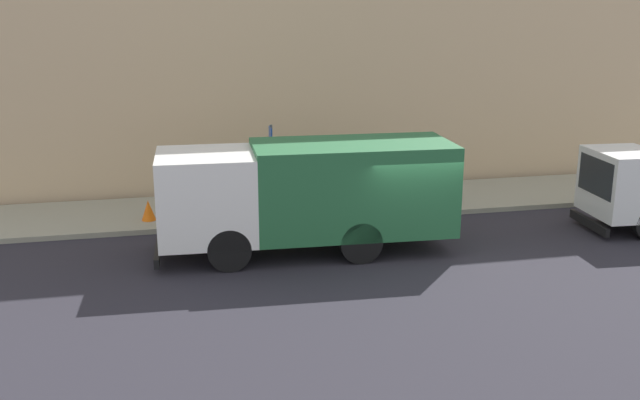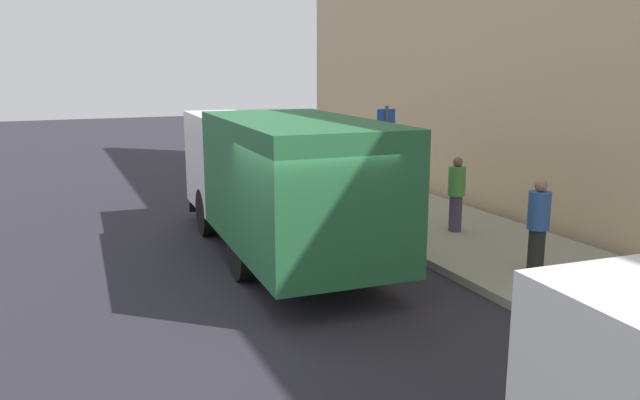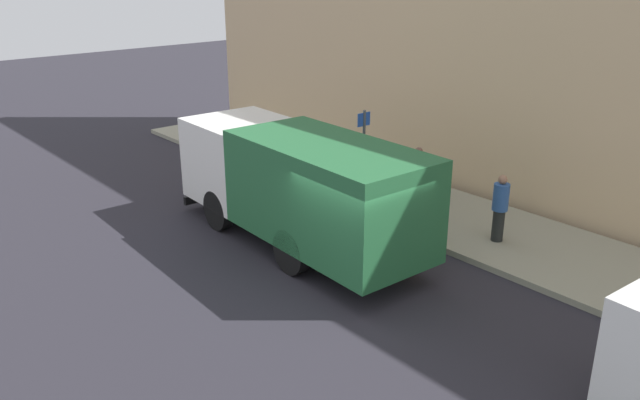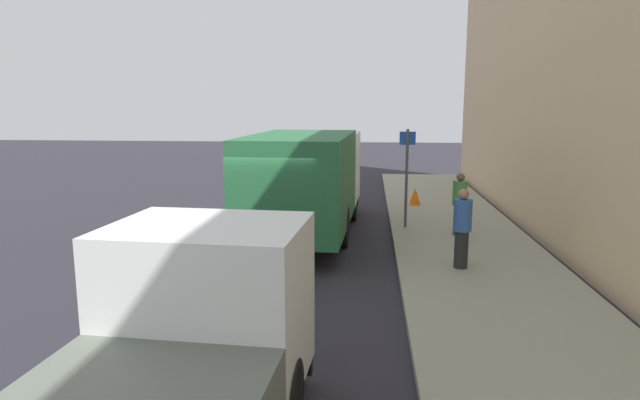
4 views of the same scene
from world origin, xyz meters
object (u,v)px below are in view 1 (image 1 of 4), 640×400
pedestrian_standing (388,175)px  street_sign_post (271,164)px  large_utility_truck (307,191)px  traffic_cone_orange (148,210)px  pedestrian_walking (291,177)px

pedestrian_standing → street_sign_post: size_ratio=0.61×
large_utility_truck → pedestrian_standing: large_utility_truck is taller
traffic_cone_orange → pedestrian_standing: bearing=-87.0°
traffic_cone_orange → street_sign_post: bearing=-98.7°
pedestrian_standing → street_sign_post: 3.98m
pedestrian_standing → large_utility_truck: bearing=-98.5°
traffic_cone_orange → street_sign_post: (-0.54, -3.54, 1.32)m
large_utility_truck → street_sign_post: street_sign_post is taller
pedestrian_standing → street_sign_post: street_sign_post is taller
pedestrian_walking → street_sign_post: (-1.34, 0.81, 0.75)m
traffic_cone_orange → pedestrian_walking: bearing=-79.5°
pedestrian_standing → pedestrian_walking: bearing=-154.2°
traffic_cone_orange → street_sign_post: size_ratio=0.21×
pedestrian_walking → pedestrian_standing: pedestrian_standing is taller
pedestrian_standing → traffic_cone_orange: (-0.39, 7.34, -0.59)m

